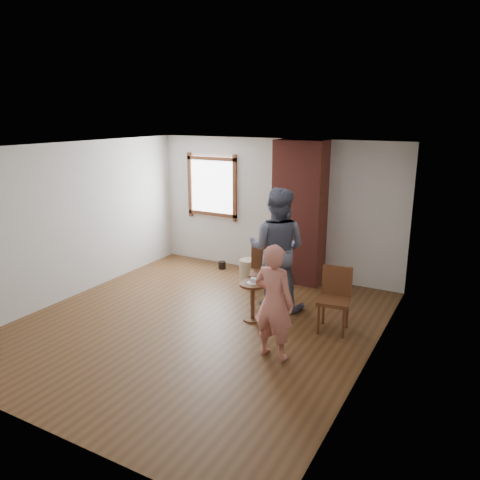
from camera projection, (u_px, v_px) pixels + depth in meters
name	position (u px, v px, depth m)	size (l,w,h in m)	color
ground	(197.00, 324.00, 6.98)	(5.50, 5.50, 0.00)	brown
room_shell	(213.00, 198.00, 7.05)	(5.04, 5.52, 2.62)	silver
brick_chimney	(299.00, 213.00, 8.48)	(0.90, 0.50, 2.60)	brown
stoneware_crock	(249.00, 271.00, 8.64)	(0.34, 0.34, 0.44)	tan
dark_pot	(222.00, 265.00, 9.46)	(0.15, 0.15, 0.15)	black
dining_chair_left	(264.00, 269.00, 7.77)	(0.59, 0.59, 0.97)	brown
dining_chair_right	(335.00, 295.00, 6.70)	(0.48, 0.48, 0.93)	brown
side_table	(253.00, 295.00, 7.01)	(0.40, 0.40, 0.60)	brown
cake_plate	(253.00, 283.00, 6.96)	(0.18, 0.18, 0.01)	white
cake_slice	(253.00, 281.00, 6.95)	(0.08, 0.07, 0.06)	white
man	(277.00, 249.00, 7.36)	(0.95, 0.74, 1.96)	#141839
person_pink	(274.00, 302.00, 5.85)	(0.55, 0.36, 1.51)	#D07768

